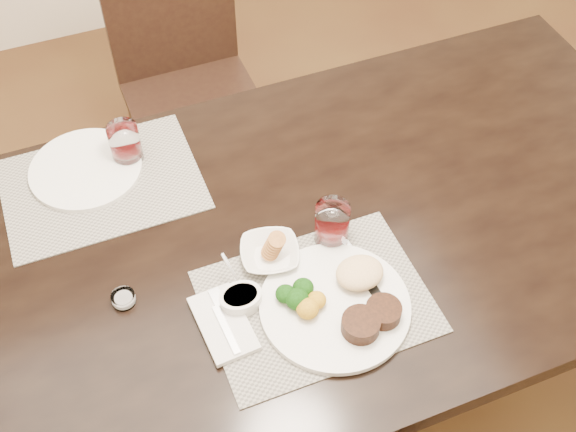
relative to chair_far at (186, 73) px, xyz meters
name	(u,v)px	position (x,y,z in m)	size (l,w,h in m)	color
ground_plane	(291,385)	(0.00, -0.93, -0.50)	(4.50, 4.50, 0.00)	#402414
dining_table	(291,256)	(0.00, -0.93, 0.16)	(2.00, 1.00, 0.75)	black
chair_far	(186,73)	(0.00, 0.00, 0.00)	(0.42, 0.42, 0.90)	black
placemat_near	(317,301)	(-0.02, -1.12, 0.25)	(0.46, 0.34, 0.00)	gray
placemat_far	(102,184)	(-0.37, -0.63, 0.25)	(0.46, 0.34, 0.00)	gray
dinner_plate	(342,302)	(0.02, -1.15, 0.27)	(0.31, 0.31, 0.06)	silver
napkin_fork	(223,323)	(-0.22, -1.10, 0.26)	(0.11, 0.18, 0.02)	silver
steak_knife	(368,283)	(0.10, -1.12, 0.26)	(0.03, 0.27, 0.01)	white
cracker_bowl	(270,253)	(-0.07, -0.98, 0.27)	(0.16, 0.16, 0.06)	silver
sauce_ramekin	(241,299)	(-0.17, -1.07, 0.27)	(0.09, 0.13, 0.07)	silver
wine_glass_near	(332,225)	(0.08, -0.98, 0.30)	(0.08, 0.08, 0.10)	silver
far_plate	(86,169)	(-0.39, -0.57, 0.26)	(0.27, 0.27, 0.01)	silver
wine_glass_far	(125,145)	(-0.29, -0.57, 0.30)	(0.07, 0.07, 0.10)	silver
salt_cellar	(124,299)	(-0.39, -0.97, 0.26)	(0.05, 0.05, 0.02)	silver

